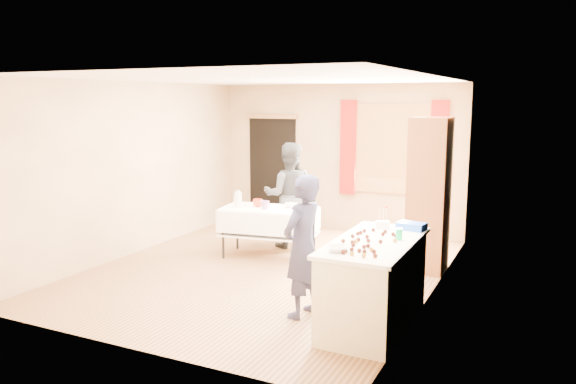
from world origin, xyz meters
The scene contains 29 objects.
floor centered at (0.00, 0.00, -0.01)m, with size 4.50×5.50×0.02m, color #9E7047.
ceiling centered at (0.00, 0.00, 2.61)m, with size 4.50×5.50×0.02m, color white.
wall_back centered at (0.00, 2.76, 1.30)m, with size 4.50×0.02×2.60m, color tan.
wall_front centered at (0.00, -2.76, 1.30)m, with size 4.50×0.02×2.60m, color tan.
wall_left centered at (-2.26, 0.00, 1.30)m, with size 0.02×5.50×2.60m, color tan.
wall_right centered at (2.26, 0.00, 1.30)m, with size 0.02×5.50×2.60m, color tan.
window_frame centered at (1.00, 2.72, 1.50)m, with size 1.32×0.06×1.52m, color olive.
window_pane centered at (1.00, 2.71, 1.50)m, with size 1.20×0.02×1.40m, color white.
curtain_left centered at (0.22, 2.67, 1.50)m, with size 0.28×0.06×1.65m, color #9A140D.
curtain_right centered at (1.78, 2.67, 1.50)m, with size 0.28×0.06×1.65m, color #9A140D.
doorway centered at (-1.30, 2.73, 1.00)m, with size 0.95×0.04×2.00m, color black.
door_lintel centered at (-1.30, 2.70, 2.02)m, with size 1.05×0.06×0.08m, color olive.
cabinet centered at (1.99, 0.97, 1.05)m, with size 0.50×0.60×2.10m, color brown.
counter centered at (1.89, -1.19, 0.45)m, with size 0.79×1.67×0.91m.
party_table centered at (-0.28, 0.61, 0.45)m, with size 1.50×0.93×0.75m.
chair centered at (-0.17, 1.54, 0.29)m, with size 0.46×0.46×0.97m.
girl centered at (1.12, -1.28, 0.78)m, with size 0.48×0.63×1.56m, color #212142.
woman centered at (-0.26, 1.27, 0.84)m, with size 1.00×0.91×1.67m, color black.
soda_can centered at (2.11, -1.06, 0.97)m, with size 0.07×0.07×0.12m, color #0CA155.
mixing_bowl centered at (1.69, -1.75, 0.93)m, with size 0.27×0.27×0.05m, color white.
foam_block centered at (1.81, -0.63, 0.95)m, with size 0.15×0.10×0.08m, color white.
blue_basket centered at (2.12, -0.55, 0.95)m, with size 0.30×0.20×0.08m, color blue.
pitcher centered at (-0.72, 0.47, 0.86)m, with size 0.11×0.11×0.22m, color silver.
cup_red centered at (-0.46, 0.60, 0.81)m, with size 0.19×0.19×0.12m, color red.
cup_rainbow centered at (-0.27, 0.48, 0.81)m, with size 0.16×0.16×0.12m, color red.
small_bowl centered at (0.01, 0.78, 0.78)m, with size 0.25×0.25×0.06m, color white.
pastry_tray centered at (0.23, 0.58, 0.76)m, with size 0.28×0.20×0.02m, color white.
bottle centered at (-0.89, 0.72, 0.83)m, with size 0.09×0.10×0.17m, color white.
cake_balls centered at (1.86, -1.38, 0.93)m, with size 0.51×1.06×0.04m.
Camera 1 is at (3.50, -6.63, 2.35)m, focal length 35.00 mm.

